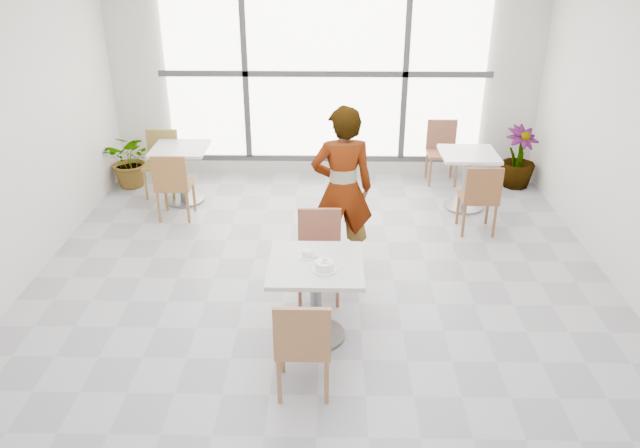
{
  "coord_description": "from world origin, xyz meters",
  "views": [
    {
      "loc": [
        0.09,
        -5.03,
        3.28
      ],
      "look_at": [
        0.0,
        -0.3,
        1.0
      ],
      "focal_mm": 34.32,
      "sensor_mm": 36.0,
      "label": 1
    }
  ],
  "objects_px": {
    "chair_far": "(319,248)",
    "bg_chair_left_near": "(173,182)",
    "main_table": "(316,286)",
    "bg_chair_right_far": "(442,147)",
    "bg_chair_left_far": "(162,158)",
    "person": "(342,190)",
    "bg_table_right": "(467,172)",
    "plant_right": "(519,157)",
    "coffee_cup": "(307,254)",
    "bg_chair_right_near": "(480,195)",
    "plant_left": "(131,160)",
    "chair_near": "(303,342)",
    "oatmeal_bowl": "(325,266)",
    "bg_table_left": "(181,167)"
  },
  "relations": [
    {
      "from": "oatmeal_bowl",
      "to": "plant_right",
      "type": "xyz_separation_m",
      "value": [
        2.66,
        3.73,
        -0.36
      ]
    },
    {
      "from": "bg_table_left",
      "to": "plant_left",
      "type": "height_order",
      "value": "plant_left"
    },
    {
      "from": "bg_chair_left_far",
      "to": "bg_chair_right_far",
      "type": "height_order",
      "value": "same"
    },
    {
      "from": "oatmeal_bowl",
      "to": "bg_chair_left_far",
      "type": "height_order",
      "value": "bg_chair_left_far"
    },
    {
      "from": "bg_chair_left_near",
      "to": "plant_left",
      "type": "distance_m",
      "value": 1.4
    },
    {
      "from": "plant_right",
      "to": "bg_chair_right_near",
      "type": "bearing_deg",
      "value": -119.91
    },
    {
      "from": "chair_near",
      "to": "bg_table_right",
      "type": "xyz_separation_m",
      "value": [
        1.94,
        3.62,
        -0.01
      ]
    },
    {
      "from": "coffee_cup",
      "to": "bg_table_right",
      "type": "bearing_deg",
      "value": 54.95
    },
    {
      "from": "person",
      "to": "bg_chair_right_near",
      "type": "bearing_deg",
      "value": -161.3
    },
    {
      "from": "person",
      "to": "plant_left",
      "type": "distance_m",
      "value": 3.69
    },
    {
      "from": "bg_table_right",
      "to": "plant_left",
      "type": "relative_size",
      "value": 0.96
    },
    {
      "from": "bg_chair_right_far",
      "to": "plant_right",
      "type": "relative_size",
      "value": 1.01
    },
    {
      "from": "oatmeal_bowl",
      "to": "bg_chair_left_near",
      "type": "relative_size",
      "value": 0.24
    },
    {
      "from": "chair_far",
      "to": "person",
      "type": "relative_size",
      "value": 0.49
    },
    {
      "from": "bg_chair_left_near",
      "to": "bg_chair_right_far",
      "type": "relative_size",
      "value": 1.0
    },
    {
      "from": "chair_near",
      "to": "chair_far",
      "type": "bearing_deg",
      "value": -93.5
    },
    {
      "from": "person",
      "to": "bg_table_left",
      "type": "relative_size",
      "value": 2.35
    },
    {
      "from": "oatmeal_bowl",
      "to": "bg_chair_right_near",
      "type": "bearing_deg",
      "value": 51.13
    },
    {
      "from": "coffee_cup",
      "to": "bg_table_left",
      "type": "height_order",
      "value": "coffee_cup"
    },
    {
      "from": "coffee_cup",
      "to": "chair_far",
      "type": "bearing_deg",
      "value": 81.84
    },
    {
      "from": "chair_near",
      "to": "oatmeal_bowl",
      "type": "bearing_deg",
      "value": -103.45
    },
    {
      "from": "main_table",
      "to": "chair_far",
      "type": "distance_m",
      "value": 0.74
    },
    {
      "from": "person",
      "to": "bg_chair_left_near",
      "type": "xyz_separation_m",
      "value": [
        -2.05,
        1.12,
        -0.38
      ]
    },
    {
      "from": "chair_far",
      "to": "bg_chair_left_far",
      "type": "distance_m",
      "value": 3.34
    },
    {
      "from": "bg_chair_right_far",
      "to": "bg_table_left",
      "type": "bearing_deg",
      "value": -166.97
    },
    {
      "from": "main_table",
      "to": "chair_far",
      "type": "bearing_deg",
      "value": 88.93
    },
    {
      "from": "coffee_cup",
      "to": "bg_chair_right_near",
      "type": "relative_size",
      "value": 0.18
    },
    {
      "from": "chair_near",
      "to": "bg_chair_left_near",
      "type": "bearing_deg",
      "value": -61.4
    },
    {
      "from": "coffee_cup",
      "to": "bg_table_left",
      "type": "bearing_deg",
      "value": 121.21
    },
    {
      "from": "main_table",
      "to": "coffee_cup",
      "type": "distance_m",
      "value": 0.29
    },
    {
      "from": "coffee_cup",
      "to": "bg_chair_right_near",
      "type": "height_order",
      "value": "bg_chair_right_near"
    },
    {
      "from": "bg_chair_left_near",
      "to": "bg_table_right",
      "type": "bearing_deg",
      "value": -173.12
    },
    {
      "from": "bg_table_left",
      "to": "bg_chair_right_far",
      "type": "xyz_separation_m",
      "value": [
        3.53,
        0.82,
        0.01
      ]
    },
    {
      "from": "bg_chair_right_near",
      "to": "plant_left",
      "type": "bearing_deg",
      "value": -17.49
    },
    {
      "from": "bg_chair_left_near",
      "to": "bg_chair_right_far",
      "type": "distance_m",
      "value": 3.77
    },
    {
      "from": "bg_table_right",
      "to": "bg_chair_right_near",
      "type": "bearing_deg",
      "value": -90.06
    },
    {
      "from": "main_table",
      "to": "oatmeal_bowl",
      "type": "distance_m",
      "value": 0.31
    },
    {
      "from": "bg_chair_left_far",
      "to": "person",
      "type": "bearing_deg",
      "value": -39.44
    },
    {
      "from": "bg_chair_right_near",
      "to": "bg_chair_right_far",
      "type": "xyz_separation_m",
      "value": [
        -0.17,
        1.73,
        0.0
      ]
    },
    {
      "from": "main_table",
      "to": "bg_chair_left_far",
      "type": "xyz_separation_m",
      "value": [
        -2.16,
        3.27,
        -0.02
      ]
    },
    {
      "from": "bg_chair_left_near",
      "to": "bg_chair_right_far",
      "type": "height_order",
      "value": "same"
    },
    {
      "from": "main_table",
      "to": "bg_chair_right_near",
      "type": "xyz_separation_m",
      "value": [
        1.86,
        2.09,
        -0.02
      ]
    },
    {
      "from": "person",
      "to": "plant_right",
      "type": "relative_size",
      "value": 2.05
    },
    {
      "from": "bg_table_left",
      "to": "bg_chair_right_far",
      "type": "distance_m",
      "value": 3.63
    },
    {
      "from": "bg_table_right",
      "to": "plant_right",
      "type": "bearing_deg",
      "value": 40.57
    },
    {
      "from": "bg_chair_right_far",
      "to": "plant_left",
      "type": "relative_size",
      "value": 1.12
    },
    {
      "from": "bg_chair_left_far",
      "to": "plant_left",
      "type": "distance_m",
      "value": 0.58
    },
    {
      "from": "chair_far",
      "to": "bg_chair_left_near",
      "type": "relative_size",
      "value": 1.0
    },
    {
      "from": "bg_chair_left_far",
      "to": "bg_chair_right_near",
      "type": "height_order",
      "value": "same"
    },
    {
      "from": "main_table",
      "to": "coffee_cup",
      "type": "height_order",
      "value": "coffee_cup"
    }
  ]
}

